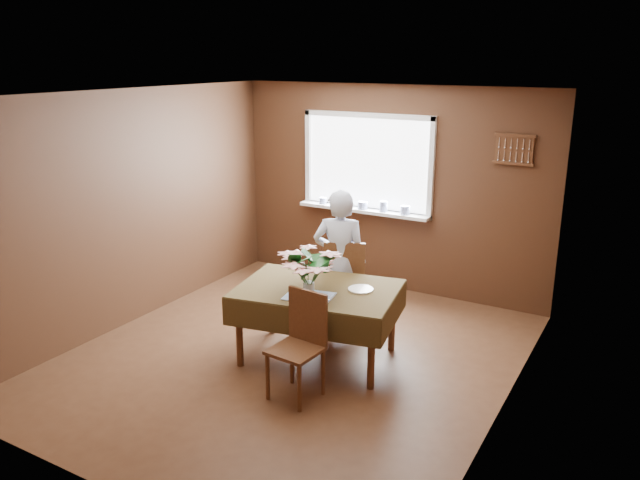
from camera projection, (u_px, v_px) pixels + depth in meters
The scene contains 15 objects.
floor at pixel (292, 357), 6.06m from camera, with size 4.50×4.50×0.00m, color #4A2B19.
ceiling at pixel (288, 94), 5.35m from camera, with size 4.50×4.50×0.00m, color white.
wall_back at pixel (389, 190), 7.58m from camera, with size 4.00×4.00×0.00m, color brown.
wall_front at pixel (94, 321), 3.84m from camera, with size 4.00×4.00×0.00m, color brown.
wall_left at pixel (132, 208), 6.66m from camera, with size 4.50×4.50×0.00m, color brown.
wall_right at pixel (511, 270), 4.75m from camera, with size 4.50×4.50×0.00m, color brown.
window_assembly at pixel (366, 180), 7.64m from camera, with size 1.72×0.20×1.22m.
spoon_rack at pixel (514, 149), 6.69m from camera, with size 0.44×0.05×0.33m.
dining_table at pixel (318, 296), 5.88m from camera, with size 1.65×1.27×0.73m.
chair_far at pixel (345, 281), 6.57m from camera, with size 0.56×0.56×0.99m.
chair_near at pixel (301, 340), 5.29m from camera, with size 0.43×0.43×0.92m.
seated_woman at pixel (340, 262), 6.46m from camera, with size 0.56×0.37×1.53m, color white.
flower_bouquet at pixel (309, 265), 5.59m from camera, with size 0.52×0.52×0.45m.
side_plate at pixel (361, 289), 5.80m from camera, with size 0.24×0.24×0.01m, color white.
table_knife at pixel (333, 297), 5.61m from camera, with size 0.02×0.20×0.00m, color silver.
Camera 1 is at (2.97, -4.62, 2.82)m, focal length 35.00 mm.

